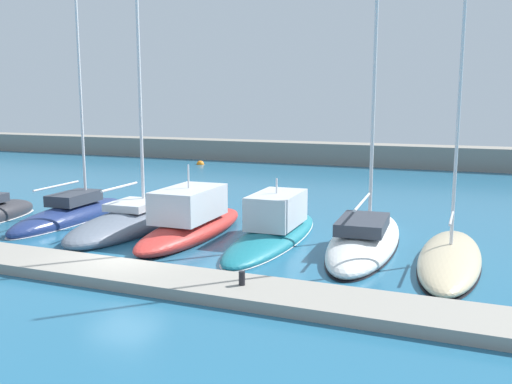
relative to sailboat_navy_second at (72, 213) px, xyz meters
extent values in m
plane|color=#236084|center=(7.23, -5.70, -0.36)|extent=(120.00, 120.00, 0.00)
cube|color=gray|center=(7.23, -6.98, -0.18)|extent=(27.13, 2.33, 0.37)
cube|color=gray|center=(7.23, 30.21, 0.64)|extent=(108.00, 3.07, 2.00)
ellipsoid|color=navy|center=(0.00, -0.04, -0.17)|extent=(2.63, 8.88, 1.28)
ellipsoid|color=silver|center=(0.00, -0.04, -0.34)|extent=(2.66, 8.97, 0.12)
cylinder|color=silver|center=(-0.07, 1.23, 9.37)|extent=(0.14, 0.14, 17.80)
cylinder|color=silver|center=(0.06, -1.00, 1.56)|extent=(0.28, 3.32, 0.09)
cube|color=#333842|center=(-0.02, 0.28, 0.75)|extent=(1.69, 2.88, 0.55)
ellipsoid|color=slate|center=(3.96, -0.62, -0.08)|extent=(3.39, 9.17, 1.29)
cylinder|color=silver|center=(3.90, 0.68, 8.41)|extent=(0.15, 0.15, 15.69)
cylinder|color=silver|center=(3.98, -1.30, 1.78)|extent=(0.22, 2.81, 0.11)
cube|color=silver|center=(3.94, -0.18, 0.74)|extent=(2.06, 2.46, 0.35)
ellipsoid|color=#B72D28|center=(7.37, -0.67, -0.06)|extent=(2.61, 9.01, 1.12)
cube|color=silver|center=(7.37, -0.96, 1.19)|extent=(2.19, 3.78, 1.38)
cube|color=black|center=(7.33, 0.68, 1.40)|extent=(1.91, 0.98, 0.77)
cylinder|color=silver|center=(7.37, -0.96, 2.40)|extent=(0.08, 0.08, 1.04)
ellipsoid|color=#19707F|center=(10.96, 0.05, -0.24)|extent=(2.74, 10.01, 0.90)
ellipsoid|color=silver|center=(10.96, 0.05, -0.34)|extent=(2.77, 10.12, 0.12)
cube|color=silver|center=(10.95, 0.52, 0.93)|extent=(1.99, 3.49, 1.44)
cube|color=black|center=(10.92, 1.50, 1.14)|extent=(1.73, 0.91, 0.81)
cylinder|color=silver|center=(10.95, 0.52, 1.98)|extent=(0.08, 0.08, 0.66)
ellipsoid|color=white|center=(14.89, 0.66, -0.15)|extent=(3.25, 10.48, 1.29)
ellipsoid|color=black|center=(14.89, 0.66, -0.34)|extent=(3.28, 10.58, 0.12)
cylinder|color=silver|center=(14.95, -0.47, 1.72)|extent=(0.33, 3.93, 0.11)
cube|color=#333842|center=(14.93, -0.18, 0.74)|extent=(2.02, 3.23, 0.49)
ellipsoid|color=beige|center=(18.36, -0.82, -0.16)|extent=(2.33, 8.72, 0.96)
ellipsoid|color=black|center=(18.36, -0.82, -0.34)|extent=(2.35, 8.81, 0.12)
cylinder|color=silver|center=(18.36, -0.50, 7.15)|extent=(0.13, 0.13, 13.68)
cylinder|color=silver|center=(18.37, -1.52, 1.57)|extent=(0.12, 2.79, 0.09)
sphere|color=orange|center=(-5.69, 24.75, -0.36)|extent=(0.74, 0.74, 0.74)
cylinder|color=black|center=(12.56, -6.98, 0.23)|extent=(0.20, 0.20, 0.44)
camera|label=1|loc=(19.27, -22.24, 5.69)|focal=39.12mm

